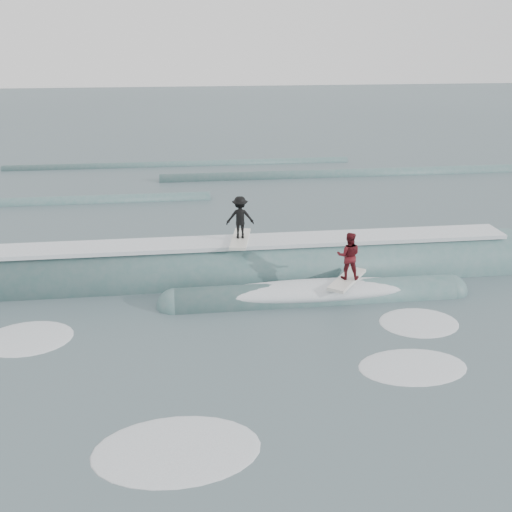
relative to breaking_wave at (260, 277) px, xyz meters
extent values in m
plane|color=#384B52|center=(-0.24, -3.52, -0.04)|extent=(160.00, 160.00, 0.00)
cylinder|color=#3C6666|center=(-0.24, 0.30, -0.04)|extent=(19.05, 2.35, 2.35)
sphere|color=#3C6666|center=(9.28, 0.30, -0.04)|extent=(2.35, 2.35, 2.35)
cylinder|color=#3C6666|center=(1.56, -1.90, -0.04)|extent=(9.00, 1.16, 1.16)
sphere|color=#3C6666|center=(-2.94, -1.90, -0.04)|extent=(1.16, 1.16, 1.16)
sphere|color=#3C6666|center=(6.06, -1.90, -0.04)|extent=(1.16, 1.16, 1.16)
cube|color=white|center=(-0.24, 0.30, 1.21)|extent=(18.00, 1.30, 0.14)
ellipsoid|color=white|center=(1.56, -1.90, 0.26)|extent=(7.60, 1.30, 0.60)
cube|color=silver|center=(-0.67, 0.30, 1.33)|extent=(0.93, 2.07, 0.10)
imported|color=black|center=(-0.67, 0.30, 2.11)|extent=(0.97, 0.58, 1.46)
cube|color=silver|center=(2.55, -1.90, 0.59)|extent=(1.65, 1.93, 0.10)
imported|color=#4F0E14|center=(2.55, -1.90, 1.41)|extent=(0.86, 0.74, 1.53)
ellipsoid|color=white|center=(4.21, -3.86, -0.04)|extent=(2.35, 1.60, 0.10)
ellipsoid|color=white|center=(-2.86, -8.54, -0.04)|extent=(2.89, 1.97, 0.10)
ellipsoid|color=white|center=(-7.05, -3.40, -0.04)|extent=(2.49, 1.69, 0.10)
ellipsoid|color=white|center=(3.13, -6.14, -0.04)|extent=(2.85, 1.95, 0.10)
cylinder|color=#3C6666|center=(7.03, 14.48, -0.04)|extent=(22.00, 0.80, 0.80)
cylinder|color=#3C6666|center=(-2.78, 18.48, -0.04)|extent=(22.00, 0.60, 0.60)
camera|label=1|loc=(-2.40, -18.10, 7.95)|focal=40.00mm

